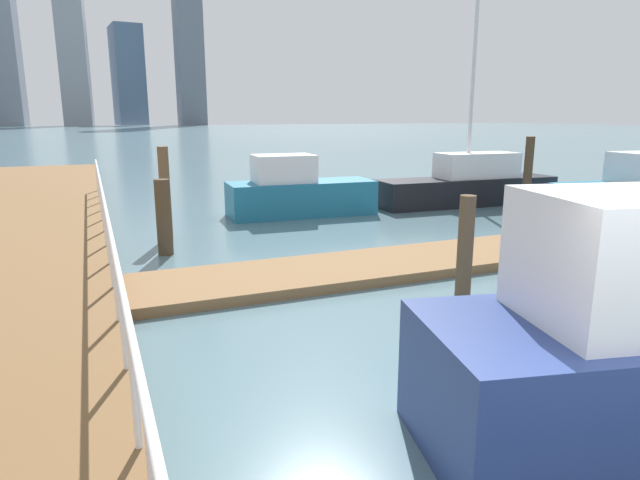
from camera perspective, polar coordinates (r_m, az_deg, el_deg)
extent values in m
plane|color=slate|center=(22.07, -13.95, 4.86)|extent=(300.00, 300.00, 0.00)
cube|color=olive|center=(10.84, 7.45, -2.50)|extent=(10.98, 2.00, 0.18)
cylinder|color=white|center=(4.56, -18.88, -14.28)|extent=(0.06, 0.06, 1.05)
cylinder|color=white|center=(5.92, -19.96, -7.95)|extent=(0.06, 0.06, 1.05)
cylinder|color=white|center=(7.33, -20.61, -4.01)|extent=(0.06, 0.06, 1.05)
cylinder|color=white|center=(8.76, -21.05, -1.35)|extent=(0.06, 0.06, 1.05)
cylinder|color=white|center=(10.20, -21.36, 0.56)|extent=(0.06, 0.06, 1.05)
cylinder|color=white|center=(11.66, -21.60, 1.99)|extent=(0.06, 0.06, 1.05)
cylinder|color=white|center=(13.12, -21.78, 3.11)|extent=(0.06, 0.06, 1.05)
cylinder|color=white|center=(14.58, -21.93, 4.00)|extent=(0.06, 0.06, 1.05)
cylinder|color=white|center=(16.05, -22.05, 4.73)|extent=(0.06, 0.06, 1.05)
cylinder|color=white|center=(17.52, -22.15, 5.33)|extent=(0.06, 0.06, 1.05)
cylinder|color=white|center=(18.99, -22.23, 5.85)|extent=(0.06, 0.06, 1.05)
cylinder|color=white|center=(20.46, -22.31, 6.28)|extent=(0.06, 0.06, 1.05)
cylinder|color=white|center=(9.38, -21.48, 2.80)|extent=(0.06, 22.21, 0.06)
cylinder|color=#473826|center=(17.94, 20.90, 6.36)|extent=(0.26, 0.26, 2.33)
cylinder|color=#473826|center=(12.14, -16.03, 2.28)|extent=(0.33, 0.33, 1.64)
cylinder|color=brown|center=(13.54, -15.89, 4.65)|extent=(0.25, 0.25, 2.24)
cylinder|color=brown|center=(8.78, 14.94, -1.17)|extent=(0.25, 0.25, 1.76)
cube|color=#1E6B8C|center=(19.99, 29.97, 3.96)|extent=(5.24, 2.36, 0.86)
cube|color=#1E6B8C|center=(16.48, -1.96, 4.39)|extent=(4.45, 1.77, 1.02)
cube|color=white|center=(16.22, -3.84, 7.47)|extent=(1.82, 1.32, 0.81)
cube|color=black|center=(19.09, 15.06, 4.95)|extent=(6.37, 1.77, 0.90)
cube|color=white|center=(19.20, 16.08, 7.53)|extent=(2.77, 1.31, 0.83)
cylinder|color=silver|center=(19.05, 15.93, 19.06)|extent=(0.12, 0.12, 8.49)
cube|color=#8C939E|center=(177.19, -24.50, 18.29)|extent=(8.18, 12.31, 45.71)
cube|color=slate|center=(182.12, -19.44, 15.88)|extent=(9.39, 13.85, 29.04)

